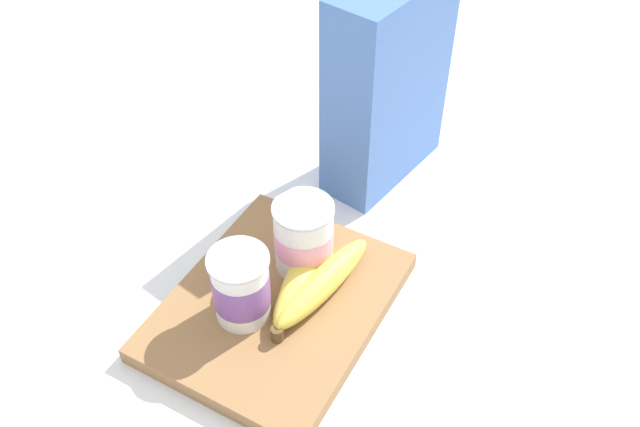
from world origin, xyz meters
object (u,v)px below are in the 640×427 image
at_px(cutting_board, 277,306).
at_px(yogurt_cup_back, 301,236).
at_px(banana_bunch, 313,278).
at_px(yogurt_cup_front, 241,287).
at_px(cereal_box, 387,84).

relative_size(cutting_board, yogurt_cup_back, 3.05).
bearing_deg(cutting_board, yogurt_cup_back, 3.30).
bearing_deg(banana_bunch, yogurt_cup_back, 48.93).
bearing_deg(yogurt_cup_front, yogurt_cup_back, -11.18).
distance_m(cutting_board, yogurt_cup_back, 0.08).
bearing_deg(cutting_board, cereal_box, 1.12).
xyz_separation_m(yogurt_cup_front, yogurt_cup_back, (0.10, -0.02, 0.00)).
relative_size(cutting_board, cereal_box, 1.01).
height_order(cutting_board, yogurt_cup_front, yogurt_cup_front).
xyz_separation_m(cutting_board, yogurt_cup_front, (-0.03, 0.02, 0.06)).
xyz_separation_m(cereal_box, banana_bunch, (-0.25, -0.03, -0.10)).
height_order(cutting_board, banana_bunch, banana_bunch).
bearing_deg(banana_bunch, cereal_box, 7.41).
distance_m(cereal_box, yogurt_cup_back, 0.24).
height_order(cereal_box, yogurt_cup_front, cereal_box).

